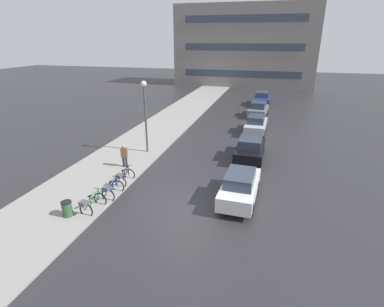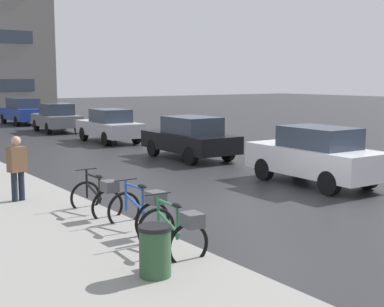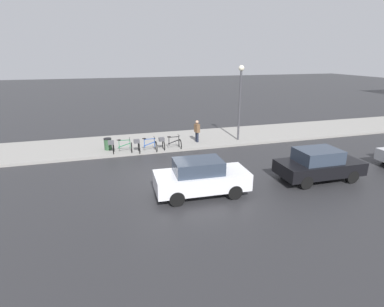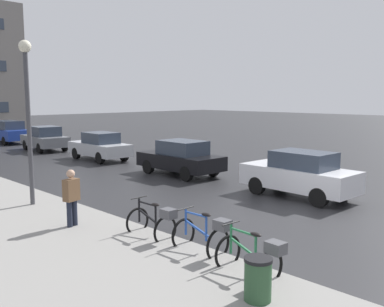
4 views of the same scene
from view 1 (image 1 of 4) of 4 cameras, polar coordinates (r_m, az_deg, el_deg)
name	(u,v)px [view 1 (image 1 of 4)]	position (r m, az deg, el deg)	size (l,w,h in m)	color
ground_plane	(183,206)	(15.33, -1.74, -9.96)	(140.00, 140.00, 0.00)	#28282B
sidewalk_kerb	(150,137)	(25.84, -8.04, 3.21)	(4.80, 60.00, 0.14)	gray
bicycle_nearest	(91,204)	(15.31, -18.64, -9.06)	(0.82, 1.45, 1.02)	black
bicycle_second	(112,190)	(16.30, -15.06, -6.69)	(0.76, 1.39, 1.01)	black
bicycle_third	(124,177)	(17.58, -12.88, -4.42)	(0.72, 1.40, 1.01)	black
car_white	(240,187)	(15.58, 9.12, -6.23)	(1.84, 4.12, 1.64)	silver
car_black	(250,148)	(21.16, 11.01, 1.02)	(1.90, 4.14, 1.57)	black
car_silver	(256,124)	(27.36, 12.09, 5.49)	(1.83, 4.19, 1.56)	#B2B5BA
car_grey	(258,109)	(33.36, 12.50, 8.26)	(2.12, 4.11, 1.59)	slate
car_blue	(262,98)	(39.38, 13.20, 10.22)	(1.89, 4.38, 1.70)	navy
pedestrian	(124,155)	(19.60, -12.76, -0.31)	(0.44, 0.32, 1.65)	#1E2333
streetlamp	(145,108)	(21.33, -8.93, 8.62)	(0.38, 0.38, 5.23)	#424247
trash_bin	(67,210)	(15.31, -22.66, -9.88)	(0.48, 0.48, 0.88)	#2D5133
building_facade_main	(245,46)	(56.38, 10.12, 19.46)	(23.49, 8.71, 13.25)	gray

